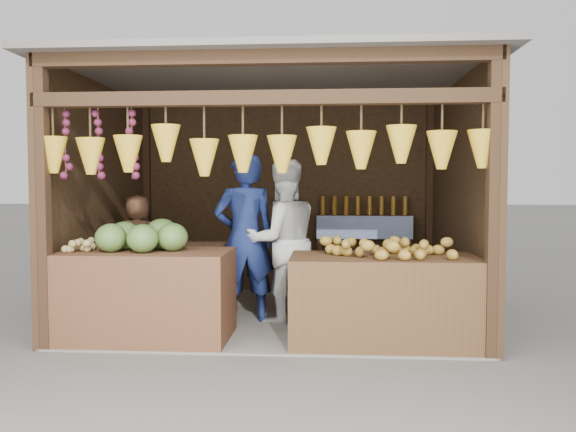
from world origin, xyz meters
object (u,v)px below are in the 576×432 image
object	(u,v)px
man_standing	(245,239)
vendor_seated	(138,242)
counter_left	(146,296)
woman_standing	(283,241)
counter_right	(384,300)

from	to	relation	value
man_standing	vendor_seated	size ratio (longest dim) A/B	1.70
counter_left	woman_standing	bearing A→B (deg)	32.58
woman_standing	counter_left	bearing A→B (deg)	9.46
counter_left	counter_right	distance (m)	2.22
counter_right	man_standing	size ratio (longest dim) A/B	0.95
counter_left	woman_standing	xyz separation A→B (m)	(1.23, 0.79, 0.45)
vendor_seated	counter_right	bearing A→B (deg)	167.67
man_standing	counter_left	bearing A→B (deg)	24.38
counter_left	woman_standing	size ratio (longest dim) A/B	0.91
counter_right	woman_standing	distance (m)	1.34
man_standing	woman_standing	xyz separation A→B (m)	(0.40, 0.06, -0.03)
man_standing	vendor_seated	distance (m)	1.31
counter_left	counter_right	bearing A→B (deg)	0.34
counter_left	man_standing	world-z (taller)	man_standing
counter_left	counter_right	xyz separation A→B (m)	(2.22, 0.01, -0.02)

